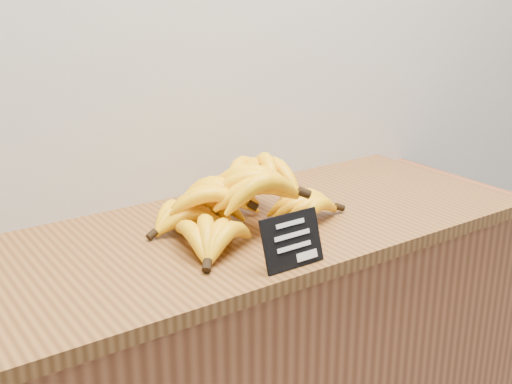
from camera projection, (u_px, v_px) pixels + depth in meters
name	position (u px, v px, depth m)	size (l,w,h in m)	color
counter_top	(243.00, 231.00, 1.42)	(1.31, 0.54, 0.03)	brown
chalkboard_sign	(292.00, 241.00, 1.20)	(0.13, 0.01, 0.10)	black
banana_pile	(237.00, 201.00, 1.38)	(0.48, 0.36, 0.13)	yellow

